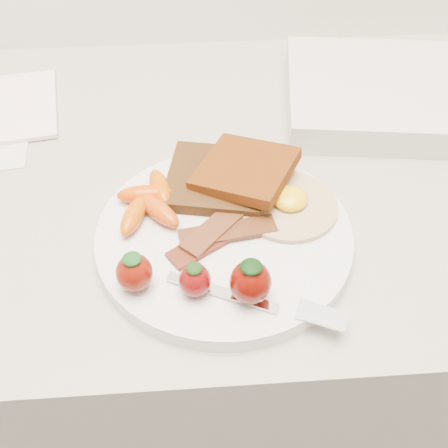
{
  "coord_description": "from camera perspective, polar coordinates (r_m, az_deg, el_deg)",
  "views": [
    {
      "loc": [
        -0.0,
        1.17,
        1.35
      ],
      "look_at": [
        0.03,
        1.57,
        0.93
      ],
      "focal_mm": 45.0,
      "sensor_mm": 36.0,
      "label": 1
    }
  ],
  "objects": [
    {
      "name": "strawberries",
      "position": [
        0.52,
        -2.44,
        -5.52
      ],
      "size": [
        0.14,
        0.06,
        0.05
      ],
      "color": "#640E05",
      "rests_on": "plate"
    },
    {
      "name": "plate",
      "position": [
        0.59,
        -0.0,
        -1.27
      ],
      "size": [
        0.27,
        0.27,
        0.02
      ],
      "primitive_type": "cylinder",
      "color": "silver",
      "rests_on": "counter"
    },
    {
      "name": "baby_carrots",
      "position": [
        0.61,
        -7.55,
        2.27
      ],
      "size": [
        0.07,
        0.1,
        0.02
      ],
      "color": "#D04100",
      "rests_on": "plate"
    },
    {
      "name": "toast_lower",
      "position": [
        0.64,
        -0.78,
        4.6
      ],
      "size": [
        0.13,
        0.13,
        0.01
      ],
      "primitive_type": "cube",
      "rotation": [
        0.0,
        0.0,
        -0.2
      ],
      "color": "black",
      "rests_on": "plate"
    },
    {
      "name": "counter",
      "position": [
        1.04,
        -2.14,
        -13.16
      ],
      "size": [
        2.0,
        0.6,
        0.9
      ],
      "primitive_type": "cube",
      "color": "gray",
      "rests_on": "ground"
    },
    {
      "name": "fried_egg",
      "position": [
        0.61,
        6.57,
        2.06
      ],
      "size": [
        0.14,
        0.14,
        0.02
      ],
      "color": "beige",
      "rests_on": "plate"
    },
    {
      "name": "fork",
      "position": [
        0.53,
        4.34,
        -7.95
      ],
      "size": [
        0.17,
        0.08,
        0.0
      ],
      "color": "silver",
      "rests_on": "plate"
    },
    {
      "name": "toast_upper",
      "position": [
        0.63,
        2.18,
        5.55
      ],
      "size": [
        0.13,
        0.13,
        0.02
      ],
      "primitive_type": "cube",
      "rotation": [
        0.0,
        -0.1,
        -0.5
      ],
      "color": "#341A07",
      "rests_on": "toast_lower"
    },
    {
      "name": "bacon_strips",
      "position": [
        0.58,
        -0.39,
        -0.78
      ],
      "size": [
        0.12,
        0.1,
        0.01
      ],
      "color": "#4A1410",
      "rests_on": "plate"
    },
    {
      "name": "appliance",
      "position": [
        0.81,
        16.82,
        12.53
      ],
      "size": [
        0.31,
        0.26,
        0.04
      ],
      "primitive_type": "cube",
      "rotation": [
        0.0,
        0.0,
        -0.13
      ],
      "color": "beige",
      "rests_on": "counter"
    },
    {
      "name": "notepad",
      "position": [
        0.83,
        -20.5,
        11.11
      ],
      "size": [
        0.13,
        0.18,
        0.01
      ],
      "primitive_type": "cube",
      "rotation": [
        0.0,
        0.0,
        0.16
      ],
      "color": "white",
      "rests_on": "paper_sheet"
    }
  ]
}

